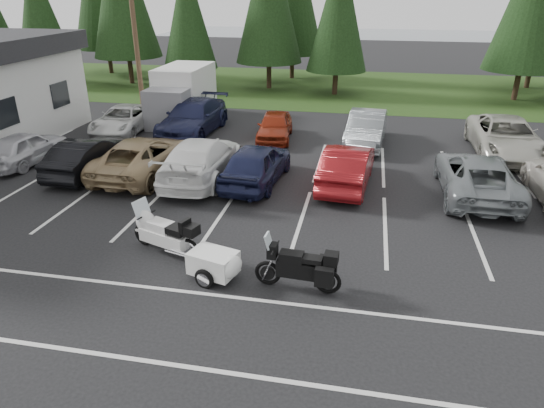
{
  "coord_description": "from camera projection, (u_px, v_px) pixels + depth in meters",
  "views": [
    {
      "loc": [
        2.32,
        -13.08,
        7.04
      ],
      "look_at": [
        -0.16,
        -0.5,
        1.24
      ],
      "focal_mm": 32.0,
      "sensor_mm": 36.0,
      "label": 1
    }
  ],
  "objects": [
    {
      "name": "car_near_4",
      "position": [
        256.0,
        164.0,
        18.58
      ],
      "size": [
        2.24,
        4.8,
        1.59
      ],
      "primitive_type": "imported",
      "rotation": [
        0.0,
        0.0,
        3.06
      ],
      "color": "#171B39",
      "rests_on": "ground"
    },
    {
      "name": "adventure_motorcycle",
      "position": [
        298.0,
        263.0,
        12.01
      ],
      "size": [
        2.5,
        1.02,
        1.49
      ],
      "primitive_type": null,
      "rotation": [
        0.0,
        0.0,
        -0.07
      ],
      "color": "black",
      "rests_on": "ground"
    },
    {
      "name": "cargo_trailer",
      "position": [
        213.0,
        265.0,
        12.59
      ],
      "size": [
        1.92,
        1.4,
        0.8
      ],
      "primitive_type": null,
      "rotation": [
        0.0,
        0.0,
        -0.27
      ],
      "color": "white",
      "rests_on": "ground"
    },
    {
      "name": "car_far_1",
      "position": [
        193.0,
        118.0,
        24.9
      ],
      "size": [
        2.6,
        5.86,
        1.67
      ],
      "primitive_type": "imported",
      "rotation": [
        0.0,
        0.0,
        -0.04
      ],
      "color": "#171A3A",
      "rests_on": "ground"
    },
    {
      "name": "utility_pole",
      "position": [
        135.0,
        34.0,
        25.56
      ],
      "size": [
        1.6,
        0.26,
        9.0
      ],
      "color": "#473321",
      "rests_on": "ground"
    },
    {
      "name": "stall_markings",
      "position": [
        290.0,
        208.0,
        16.79
      ],
      "size": [
        32.0,
        16.0,
        0.01
      ],
      "primitive_type": "cube",
      "color": "silver",
      "rests_on": "ground"
    },
    {
      "name": "car_near_3",
      "position": [
        202.0,
        159.0,
        19.02
      ],
      "size": [
        2.39,
        5.66,
        1.63
      ],
      "primitive_type": "imported",
      "rotation": [
        0.0,
        0.0,
        3.16
      ],
      "color": "white",
      "rests_on": "ground"
    },
    {
      "name": "touring_motorcycle",
      "position": [
        165.0,
        229.0,
        13.69
      ],
      "size": [
        2.8,
        1.69,
        1.49
      ],
      "primitive_type": null,
      "rotation": [
        0.0,
        0.0,
        -0.35
      ],
      "color": "silver",
      "rests_on": "ground"
    },
    {
      "name": "car_near_6",
      "position": [
        477.0,
        176.0,
        17.51
      ],
      "size": [
        2.55,
        5.48,
        1.52
      ],
      "primitive_type": "imported",
      "rotation": [
        0.0,
        0.0,
        3.13
      ],
      "color": "slate",
      "rests_on": "ground"
    },
    {
      "name": "car_far_4",
      "position": [
        506.0,
        137.0,
        21.74
      ],
      "size": [
        2.77,
        5.91,
        1.64
      ],
      "primitive_type": "imported",
      "rotation": [
        0.0,
        0.0,
        -0.01
      ],
      "color": "#ACAA9E",
      "rests_on": "ground"
    },
    {
      "name": "box_truck",
      "position": [
        179.0,
        95.0,
        26.99
      ],
      "size": [
        2.4,
        5.6,
        2.9
      ],
      "primitive_type": null,
      "color": "silver",
      "rests_on": "ground"
    },
    {
      "name": "conifer_5",
      "position": [
        339.0,
        9.0,
        31.99
      ],
      "size": [
        4.14,
        4.14,
        9.63
      ],
      "color": "#332316",
      "rests_on": "ground"
    },
    {
      "name": "car_far_2",
      "position": [
        275.0,
        126.0,
        23.99
      ],
      "size": [
        1.96,
        4.11,
        1.36
      ],
      "primitive_type": "imported",
      "rotation": [
        0.0,
        0.0,
        0.09
      ],
      "color": "maroon",
      "rests_on": "ground"
    },
    {
      "name": "ground",
      "position": [
        280.0,
        234.0,
        15.0
      ],
      "size": [
        120.0,
        120.0,
        0.0
      ],
      "primitive_type": "plane",
      "color": "black",
      "rests_on": "ground"
    },
    {
      "name": "grass_strip",
      "position": [
        337.0,
        88.0,
        36.46
      ],
      "size": [
        80.0,
        16.0,
        0.01
      ],
      "primitive_type": "cube",
      "color": "#1D3D13",
      "rests_on": "ground"
    },
    {
      "name": "car_near_1",
      "position": [
        87.0,
        156.0,
        19.56
      ],
      "size": [
        1.57,
        4.44,
        1.46
      ],
      "primitive_type": "imported",
      "rotation": [
        0.0,
        0.0,
        3.14
      ],
      "color": "black",
      "rests_on": "ground"
    },
    {
      "name": "conifer_3",
      "position": [
        188.0,
        13.0,
        33.81
      ],
      "size": [
        3.87,
        3.87,
        9.02
      ],
      "color": "#332316",
      "rests_on": "ground"
    },
    {
      "name": "conifer_1",
      "position": [
        38.0,
        10.0,
        35.61
      ],
      "size": [
        3.96,
        3.96,
        9.22
      ],
      "color": "#332316",
      "rests_on": "ground"
    },
    {
      "name": "lake_water",
      "position": [
        385.0,
        44.0,
        63.47
      ],
      "size": [
        70.0,
        50.0,
        0.02
      ],
      "primitive_type": "cube",
      "color": "slate",
      "rests_on": "ground"
    },
    {
      "name": "car_near_0",
      "position": [
        25.0,
        148.0,
        20.72
      ],
      "size": [
        1.93,
        4.24,
        1.41
      ],
      "primitive_type": "imported",
      "rotation": [
        0.0,
        0.0,
        3.08
      ],
      "color": "silver",
      "rests_on": "ground"
    },
    {
      "name": "car_far_3",
      "position": [
        366.0,
        129.0,
        23.16
      ],
      "size": [
        2.03,
        4.9,
        1.58
      ],
      "primitive_type": "imported",
      "rotation": [
        0.0,
        0.0,
        -0.08
      ],
      "color": "slate",
      "rests_on": "ground"
    },
    {
      "name": "car_near_5",
      "position": [
        347.0,
        166.0,
        18.36
      ],
      "size": [
        2.05,
        4.87,
        1.56
      ],
      "primitive_type": "imported",
      "rotation": [
        0.0,
        0.0,
        3.06
      ],
      "color": "maroon",
      "rests_on": "ground"
    },
    {
      "name": "car_far_0",
      "position": [
        123.0,
        119.0,
        25.22
      ],
      "size": [
        2.5,
        4.92,
        1.33
      ],
      "primitive_type": "imported",
      "rotation": [
        0.0,
        0.0,
        0.06
      ],
      "color": "silver",
      "rests_on": "ground"
    },
    {
      "name": "car_near_2",
      "position": [
        143.0,
        156.0,
        19.48
      ],
      "size": [
        2.64,
        5.52,
        1.52
      ],
      "primitive_type": "imported",
      "rotation": [
        0.0,
        0.0,
        3.12
      ],
      "color": "#947B56",
      "rests_on": "ground"
    }
  ]
}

